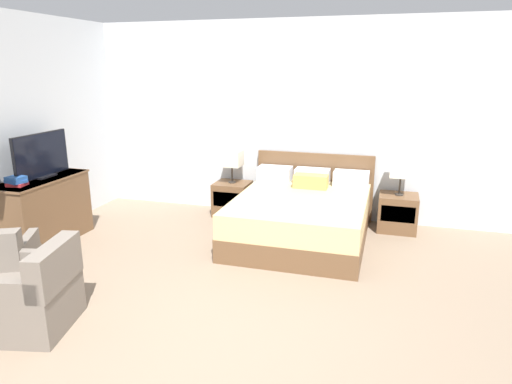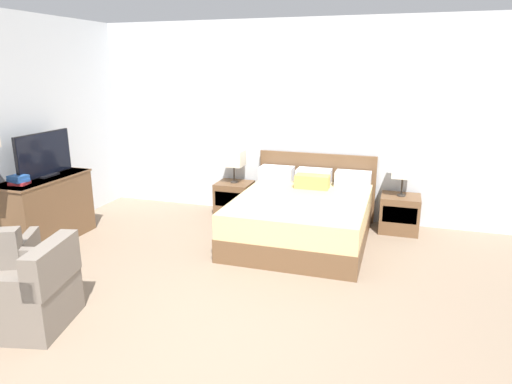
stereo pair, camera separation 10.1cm
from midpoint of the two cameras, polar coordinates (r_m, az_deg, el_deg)
name	(u,v)px [view 2 (the right image)]	position (r m, az deg, el deg)	size (l,w,h in m)	color
ground_plane	(199,343)	(3.90, -6.41, -18.26)	(10.49, 10.49, 0.00)	#84705B
wall_back	(299,121)	(6.66, 5.78, 8.84)	(7.29, 0.06, 2.80)	silver
wall_left	(14,131)	(6.30, -27.64, 6.80)	(0.06, 5.30, 2.80)	silver
bed	(302,216)	(5.86, 6.31, -3.01)	(1.68, 1.99, 0.96)	brown
nightstand_left	(234,199)	(6.82, -2.30, -0.83)	(0.51, 0.46, 0.49)	brown
nightstand_right	(400,214)	(6.44, 17.93, -2.59)	(0.51, 0.46, 0.49)	brown
table_lamp_left	(234,159)	(6.68, -2.35, 4.20)	(0.29, 0.29, 0.48)	#332D28
table_lamp_right	(403,169)	(6.29, 18.39, 2.71)	(0.29, 0.29, 0.48)	#332D28
dresser	(46,209)	(6.28, -24.36, -1.93)	(0.53, 1.22, 0.84)	brown
tv	(44,155)	(6.19, -24.54, 4.20)	(0.18, 0.88, 0.55)	black
book_red_cover	(19,183)	(5.91, -27.03, 1.00)	(0.19, 0.16, 0.04)	#B7282D
book_blue_cover	(18,180)	(5.91, -27.14, 1.34)	(0.22, 0.16, 0.03)	#234C8E
book_small_top	(18,177)	(5.90, -27.15, 1.68)	(0.19, 0.16, 0.04)	#234C8E
armchair_companion	(30,295)	(4.38, -25.76, -11.52)	(0.83, 0.82, 0.76)	#70665B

